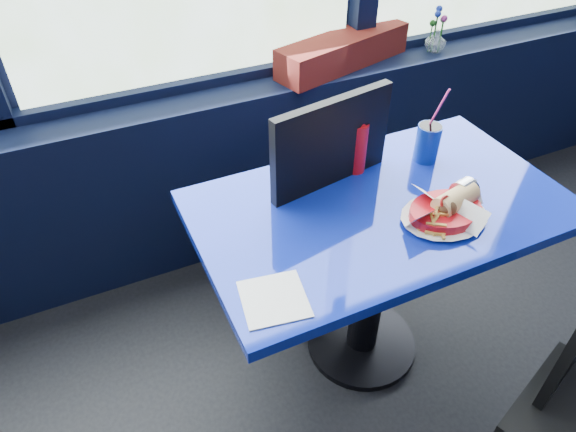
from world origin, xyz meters
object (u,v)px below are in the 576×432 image
(ketchup_bottle, at_px, (358,144))
(food_basket, at_px, (447,210))
(planter_box, at_px, (343,51))
(soda_cup, at_px, (428,142))
(near_table, at_px, (376,245))
(chair_near_back, at_px, (316,192))
(flower_vase, at_px, (436,38))

(ketchup_bottle, bearing_deg, food_basket, -70.99)
(planter_box, distance_m, soda_cup, 0.73)
(near_table, bearing_deg, soda_cup, 28.89)
(near_table, relative_size, soda_cup, 4.21)
(chair_near_back, bearing_deg, flower_vase, -159.78)
(near_table, distance_m, food_basket, 0.29)
(chair_near_back, relative_size, ketchup_bottle, 4.39)
(flower_vase, distance_m, ketchup_bottle, 1.03)
(chair_near_back, relative_size, flower_vase, 5.04)
(ketchup_bottle, height_order, soda_cup, soda_cup)
(ketchup_bottle, bearing_deg, flower_vase, 38.30)
(planter_box, bearing_deg, food_basket, -117.46)
(chair_near_back, bearing_deg, near_table, 93.20)
(food_basket, distance_m, ketchup_bottle, 0.37)
(planter_box, bearing_deg, flower_vase, -21.04)
(chair_near_back, xyz_separation_m, planter_box, (0.42, 0.57, 0.26))
(near_table, xyz_separation_m, planter_box, (0.35, 0.88, 0.30))
(planter_box, xyz_separation_m, food_basket, (-0.21, -1.03, -0.08))
(near_table, height_order, flower_vase, flower_vase)
(food_basket, height_order, ketchup_bottle, ketchup_bottle)
(planter_box, height_order, ketchup_bottle, ketchup_bottle)
(flower_vase, bearing_deg, chair_near_back, -149.62)
(planter_box, xyz_separation_m, soda_cup, (-0.07, -0.73, -0.05))
(near_table, xyz_separation_m, chair_near_back, (-0.07, 0.31, 0.04))
(near_table, distance_m, planter_box, 0.99)
(chair_near_back, distance_m, planter_box, 0.76)
(near_table, relative_size, food_basket, 4.30)
(near_table, distance_m, flower_vase, 1.21)
(near_table, xyz_separation_m, ketchup_bottle, (0.02, 0.20, 0.29))
(food_basket, xyz_separation_m, soda_cup, (0.14, 0.30, 0.04))
(near_table, xyz_separation_m, soda_cup, (0.28, 0.15, 0.25))
(chair_near_back, relative_size, planter_box, 1.55)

